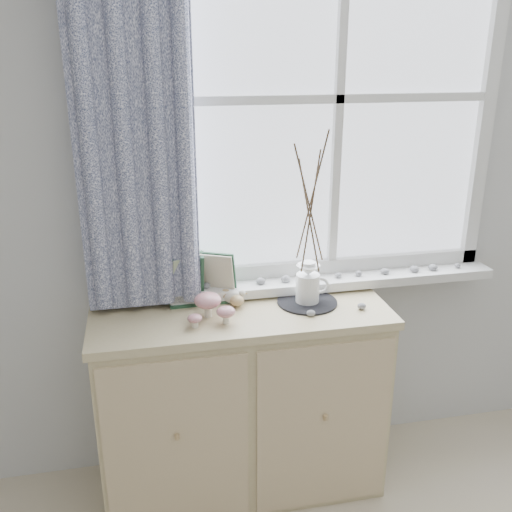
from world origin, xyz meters
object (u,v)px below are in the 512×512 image
(sideboard, at_px, (242,402))
(botanical_book, at_px, (202,279))
(toadstool_cluster, at_px, (210,306))
(twig_pitcher, at_px, (310,205))

(sideboard, bearing_deg, botanical_book, 143.99)
(toadstool_cluster, relative_size, twig_pitcher, 0.25)
(botanical_book, relative_size, twig_pitcher, 0.43)
(twig_pitcher, bearing_deg, sideboard, -165.93)
(toadstool_cluster, bearing_deg, botanical_book, 95.00)
(sideboard, relative_size, botanical_book, 3.81)
(sideboard, relative_size, toadstool_cluster, 6.50)
(toadstool_cluster, xyz_separation_m, twig_pitcher, (0.41, 0.07, 0.36))
(botanical_book, distance_m, twig_pitcher, 0.53)
(twig_pitcher, bearing_deg, botanical_book, 178.38)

